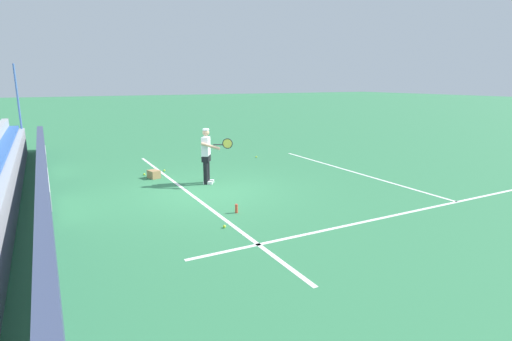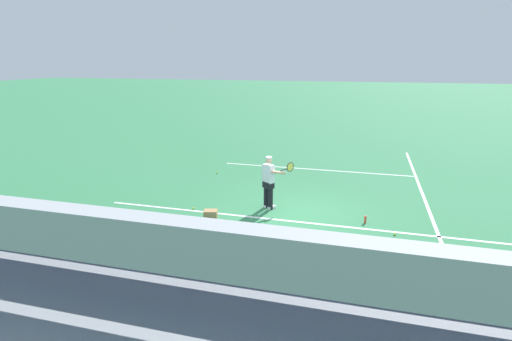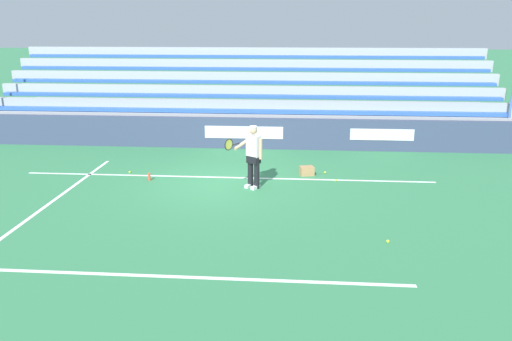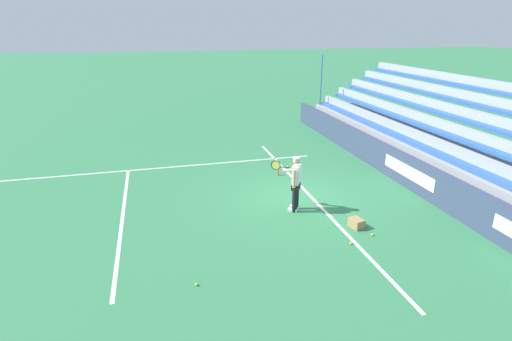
# 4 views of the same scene
# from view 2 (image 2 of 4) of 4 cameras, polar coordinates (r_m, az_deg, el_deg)

# --- Properties ---
(ground_plane) EXTENTS (160.00, 160.00, 0.00)m
(ground_plane) POSITION_cam_2_polar(r_m,az_deg,el_deg) (12.47, 5.30, -6.35)
(ground_plane) COLOR #337A4C
(court_baseline_white) EXTENTS (12.00, 0.10, 0.01)m
(court_baseline_white) POSITION_cam_2_polar(r_m,az_deg,el_deg) (12.01, 4.87, -7.20)
(court_baseline_white) COLOR white
(court_baseline_white) RESTS_ON ground
(court_sideline_white) EXTENTS (0.10, 12.00, 0.01)m
(court_sideline_white) POSITION_cam_2_polar(r_m,az_deg,el_deg) (16.23, 22.38, -2.25)
(court_sideline_white) COLOR white
(court_sideline_white) RESTS_ON ground
(court_service_line_white) EXTENTS (8.22, 0.10, 0.01)m
(court_service_line_white) POSITION_cam_2_polar(r_m,az_deg,el_deg) (17.64, 8.52, 0.15)
(court_service_line_white) COLOR white
(court_service_line_white) RESTS_ON ground
(back_wall_sponsor_board) EXTENTS (20.75, 0.25, 1.10)m
(back_wall_sponsor_board) POSITION_cam_2_polar(r_m,az_deg,el_deg) (8.57, 0.21, -12.92)
(back_wall_sponsor_board) COLOR #384260
(back_wall_sponsor_board) RESTS_ON ground
(bleacher_stand) EXTENTS (19.71, 4.00, 3.85)m
(bleacher_stand) POSITION_cam_2_polar(r_m,az_deg,el_deg) (6.33, -6.46, -21.87)
(bleacher_stand) COLOR #9EA3A8
(bleacher_stand) RESTS_ON ground
(tennis_player) EXTENTS (0.95, 0.83, 1.71)m
(tennis_player) POSITION_cam_2_polar(r_m,az_deg,el_deg) (12.68, 1.90, -1.61)
(tennis_player) COLOR black
(tennis_player) RESTS_ON ground
(ball_box_cardboard) EXTENTS (0.46, 0.39, 0.26)m
(ball_box_cardboard) POSITION_cam_2_polar(r_m,az_deg,el_deg) (12.19, -6.51, -6.24)
(ball_box_cardboard) COLOR #A87F51
(ball_box_cardboard) RESTS_ON ground
(tennis_ball_far_left) EXTENTS (0.07, 0.07, 0.07)m
(tennis_ball_far_left) POSITION_cam_2_polar(r_m,az_deg,el_deg) (12.28, -9.25, -6.68)
(tennis_ball_far_left) COLOR #CCE533
(tennis_ball_far_left) RESTS_ON ground
(tennis_ball_toward_net) EXTENTS (0.07, 0.07, 0.07)m
(tennis_ball_toward_net) POSITION_cam_2_polar(r_m,az_deg,el_deg) (11.67, 19.23, -8.59)
(tennis_ball_toward_net) COLOR #CCE533
(tennis_ball_toward_net) RESTS_ON ground
(tennis_ball_by_box) EXTENTS (0.07, 0.07, 0.07)m
(tennis_ball_by_box) POSITION_cam_2_polar(r_m,az_deg,el_deg) (13.02, -8.92, -5.34)
(tennis_ball_by_box) COLOR #CCE533
(tennis_ball_by_box) RESTS_ON ground
(tennis_ball_on_baseline) EXTENTS (0.07, 0.07, 0.07)m
(tennis_ball_on_baseline) POSITION_cam_2_polar(r_m,az_deg,el_deg) (16.90, -5.56, -0.33)
(tennis_ball_on_baseline) COLOR #CCE533
(tennis_ball_on_baseline) RESTS_ON ground
(water_bottle) EXTENTS (0.07, 0.07, 0.22)m
(water_bottle) POSITION_cam_2_polar(r_m,az_deg,el_deg) (12.22, 15.34, -6.76)
(water_bottle) COLOR #EA4C33
(water_bottle) RESTS_ON ground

